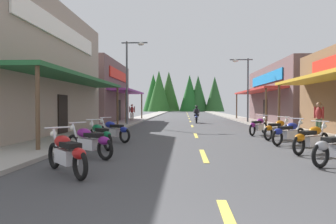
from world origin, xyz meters
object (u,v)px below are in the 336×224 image
motorcycle_parked_right_2 (289,132)px  motorcycle_parked_right_4 (258,126)px  motorcycle_parked_left_0 (66,153)px  motorcycle_parked_right_3 (277,129)px  motorcycle_parked_left_1 (89,141)px  motorcycle_parked_left_2 (100,135)px  rider_cruising_lead (196,116)px  streetlamp_right (244,81)px  motorcycle_parked_left_3 (113,130)px  pedestrian_browsing (319,117)px  streetlamp_left (130,71)px  motorcycle_parked_right_1 (311,138)px  pedestrian_by_shop (132,111)px

motorcycle_parked_right_2 → motorcycle_parked_right_4: (-0.22, 3.89, 0.00)m
motorcycle_parked_left_0 → motorcycle_parked_right_4: bearing=-78.7°
motorcycle_parked_right_3 → motorcycle_parked_left_0: size_ratio=1.03×
motorcycle_parked_right_3 → motorcycle_parked_left_1: same height
motorcycle_parked_right_4 → motorcycle_parked_left_0: size_ratio=1.08×
motorcycle_parked_left_2 → rider_cruising_lead: bearing=-52.3°
streetlamp_right → motorcycle_parked_right_2: streetlamp_right is taller
motorcycle_parked_left_3 → pedestrian_browsing: 10.08m
motorcycle_parked_left_0 → motorcycle_parked_left_3: bearing=-39.9°
motorcycle_parked_left_0 → streetlamp_right: bearing=-65.4°
motorcycle_parked_right_3 → pedestrian_browsing: pedestrian_browsing is taller
streetlamp_left → motorcycle_parked_right_4: 11.01m
motorcycle_parked_right_1 → motorcycle_parked_left_1: same height
motorcycle_parked_right_2 → motorcycle_parked_right_3: same height
motorcycle_parked_right_3 → motorcycle_parked_left_2: bearing=162.0°
streetlamp_right → motorcycle_parked_left_1: size_ratio=3.11×
motorcycle_parked_right_2 → motorcycle_parked_right_3: (0.11, 1.79, 0.00)m
motorcycle_parked_right_1 → pedestrian_browsing: 5.94m
motorcycle_parked_right_1 → pedestrian_by_shop: 20.84m
streetlamp_left → motorcycle_parked_left_2: 12.52m
pedestrian_browsing → streetlamp_right: bearing=71.8°
motorcycle_parked_left_0 → pedestrian_by_shop: 22.13m
streetlamp_right → motorcycle_parked_right_2: bearing=-94.6°
motorcycle_parked_right_1 → streetlamp_left: bearing=84.5°
motorcycle_parked_left_3 → pedestrian_by_shop: pedestrian_by_shop is taller
motorcycle_parked_left_1 → motorcycle_parked_left_3: (-0.20, 3.84, 0.00)m
motorcycle_parked_right_2 → streetlamp_left: bearing=90.9°
motorcycle_parked_right_1 → motorcycle_parked_left_1: bearing=150.9°
streetlamp_right → motorcycle_parked_left_1: streetlamp_right is taller
streetlamp_right → motorcycle_parked_left_1: (-8.10, -17.65, -3.25)m
streetlamp_right → motorcycle_parked_right_4: (-1.37, -10.49, -3.25)m
motorcycle_parked_left_0 → motorcycle_parked_left_1: same height
streetlamp_right → motorcycle_parked_right_3: (-1.05, -12.59, -3.25)m
motorcycle_parked_right_4 → motorcycle_parked_left_1: size_ratio=0.96×
streetlamp_left → motorcycle_parked_right_1: size_ratio=3.70×
pedestrian_by_shop → motorcycle_parked_left_2: bearing=168.9°
motorcycle_parked_left_1 → pedestrian_by_shop: bearing=-49.2°
motorcycle_parked_left_2 → rider_cruising_lead: size_ratio=0.82×
streetlamp_left → motorcycle_parked_left_2: size_ratio=3.67×
motorcycle_parked_right_4 → pedestrian_browsing: size_ratio=1.02×
motorcycle_parked_left_1 → motorcycle_parked_left_3: size_ratio=1.04×
motorcycle_parked_left_0 → rider_cruising_lead: bearing=-54.2°
motorcycle_parked_right_2 → motorcycle_parked_left_1: same height
motorcycle_parked_right_3 → motorcycle_parked_right_2: bearing=-135.3°
pedestrian_browsing → motorcycle_parked_left_0: bearing=-162.7°
rider_cruising_lead → pedestrian_browsing: size_ratio=1.25×
motorcycle_parked_right_1 → motorcycle_parked_right_2: 2.12m
motorcycle_parked_right_2 → motorcycle_parked_left_3: same height
streetlamp_left → pedestrian_browsing: (10.79, -7.30, -3.16)m
motorcycle_parked_right_2 → motorcycle_parked_left_2: (-7.16, -1.43, 0.00)m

